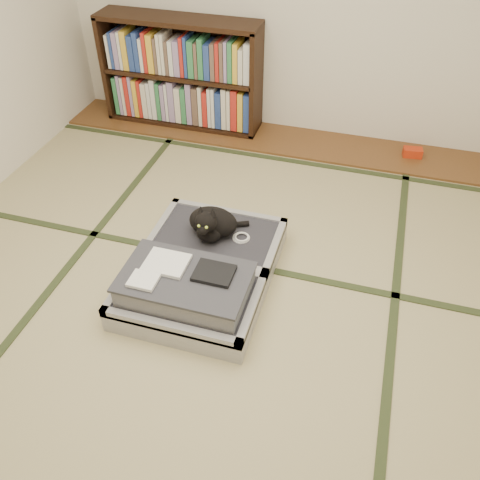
# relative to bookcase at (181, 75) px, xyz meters

# --- Properties ---
(floor) EXTENTS (4.50, 4.50, 0.00)m
(floor) POSITION_rel_bookcase_xyz_m (0.99, -2.07, -0.45)
(floor) COLOR tan
(floor) RESTS_ON ground
(wood_strip) EXTENTS (4.00, 0.50, 0.02)m
(wood_strip) POSITION_rel_bookcase_xyz_m (0.99, -0.07, -0.44)
(wood_strip) COLOR brown
(wood_strip) RESTS_ON ground
(red_item) EXTENTS (0.16, 0.11, 0.07)m
(red_item) POSITION_rel_bookcase_xyz_m (2.02, -0.04, -0.40)
(red_item) COLOR red
(red_item) RESTS_ON wood_strip
(room_shell) EXTENTS (4.50, 4.50, 4.50)m
(room_shell) POSITION_rel_bookcase_xyz_m (0.99, -2.07, 1.01)
(room_shell) COLOR white
(room_shell) RESTS_ON ground
(tatami_borders) EXTENTS (4.00, 4.50, 0.01)m
(tatami_borders) POSITION_rel_bookcase_xyz_m (0.99, -1.58, -0.45)
(tatami_borders) COLOR #2D381E
(tatami_borders) RESTS_ON ground
(bookcase) EXTENTS (1.38, 0.31, 0.92)m
(bookcase) POSITION_rel_bookcase_xyz_m (0.00, 0.00, 0.00)
(bookcase) COLOR black
(bookcase) RESTS_ON wood_strip
(suitcase) EXTENTS (0.80, 1.07, 0.31)m
(suitcase) POSITION_rel_bookcase_xyz_m (0.85, -1.92, -0.34)
(suitcase) COLOR #A5A4A9
(suitcase) RESTS_ON floor
(cat) EXTENTS (0.36, 0.36, 0.29)m
(cat) POSITION_rel_bookcase_xyz_m (0.83, -1.63, -0.19)
(cat) COLOR black
(cat) RESTS_ON suitcase
(cable_coil) EXTENTS (0.11, 0.11, 0.03)m
(cable_coil) POSITION_rel_bookcase_xyz_m (1.01, -1.60, -0.29)
(cable_coil) COLOR white
(cable_coil) RESTS_ON suitcase
(hanger) EXTENTS (0.37, 0.17, 0.01)m
(hanger) POSITION_rel_bookcase_xyz_m (0.68, -2.15, -0.44)
(hanger) COLOR black
(hanger) RESTS_ON floor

